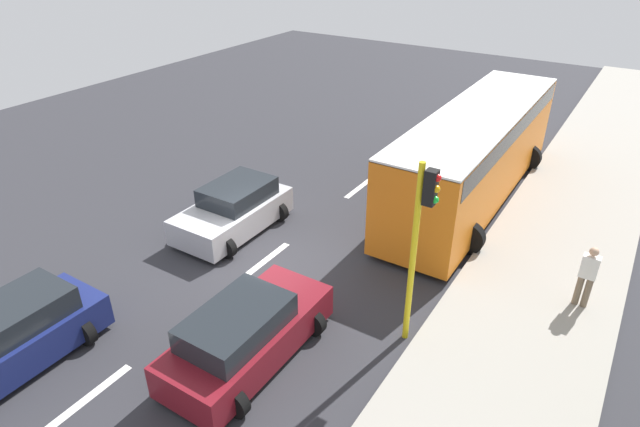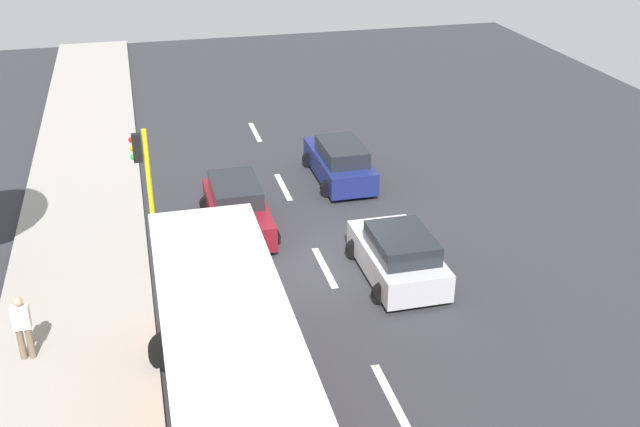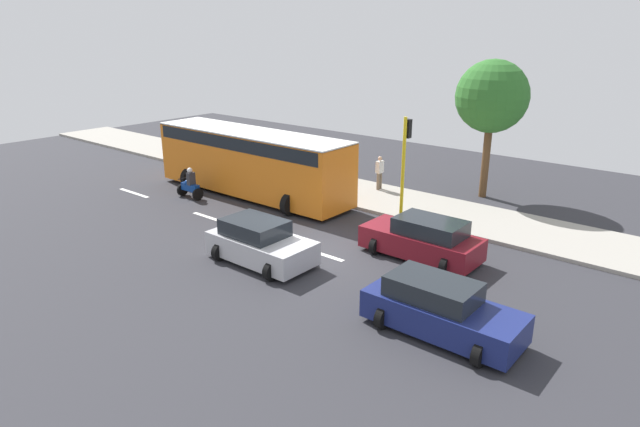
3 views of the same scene
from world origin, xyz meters
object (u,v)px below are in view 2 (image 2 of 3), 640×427
object	(u,v)px
pedestrian_near_signal	(23,326)
traffic_light_corner	(146,185)
car_dark_blue	(340,162)
car_silver	(398,256)
city_bus	(235,392)
car_maroon	(237,208)

from	to	relation	value
pedestrian_near_signal	traffic_light_corner	distance (m)	4.94
pedestrian_near_signal	car_dark_blue	bearing A→B (deg)	-139.20
car_silver	pedestrian_near_signal	bearing A→B (deg)	9.25
car_silver	pedestrian_near_signal	distance (m)	10.04
car_silver	city_bus	world-z (taller)	city_bus
car_dark_blue	pedestrian_near_signal	bearing A→B (deg)	40.80
city_bus	traffic_light_corner	distance (m)	8.02
car_dark_blue	city_bus	distance (m)	14.60
city_bus	traffic_light_corner	xyz separation A→B (m)	(1.22, -7.85, 1.08)
car_silver	pedestrian_near_signal	world-z (taller)	pedestrian_near_signal
car_dark_blue	city_bus	size ratio (longest dim) A/B	0.39
pedestrian_near_signal	traffic_light_corner	xyz separation A→B (m)	(-3.17, -3.29, 1.87)
car_maroon	city_bus	bearing A→B (deg)	81.52
city_bus	car_silver	bearing A→B (deg)	-131.78
car_silver	traffic_light_corner	xyz separation A→B (m)	(6.74, -1.68, 2.22)
car_silver	city_bus	size ratio (longest dim) A/B	0.35
city_bus	pedestrian_near_signal	size ratio (longest dim) A/B	6.51
car_dark_blue	traffic_light_corner	xyz separation A→B (m)	(7.01, 5.50, 2.22)
pedestrian_near_signal	city_bus	bearing A→B (deg)	133.89
car_maroon	car_dark_blue	bearing A→B (deg)	-145.24
car_maroon	traffic_light_corner	xyz separation A→B (m)	(2.77, 2.56, 2.22)
car_silver	car_maroon	bearing A→B (deg)	-46.87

